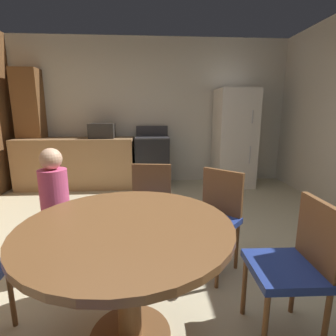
{
  "coord_description": "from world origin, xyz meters",
  "views": [
    {
      "loc": [
        -0.04,
        -1.97,
        1.36
      ],
      "look_at": [
        0.15,
        0.76,
        0.76
      ],
      "focal_mm": 27.46,
      "sensor_mm": 36.0,
      "label": 1
    }
  ],
  "objects_px": {
    "chair_east": "(297,261)",
    "person_child": "(56,210)",
    "refrigerator": "(234,139)",
    "chair_northeast": "(215,214)",
    "dining_table": "(127,250)",
    "oven_range": "(152,161)",
    "chair_north": "(150,204)",
    "microwave": "(102,131)"
  },
  "relations": [
    {
      "from": "microwave",
      "to": "dining_table",
      "type": "relative_size",
      "value": 0.37
    },
    {
      "from": "refrigerator",
      "to": "chair_north",
      "type": "xyz_separation_m",
      "value": [
        -1.55,
        -2.32,
        -0.38
      ]
    },
    {
      "from": "chair_east",
      "to": "person_child",
      "type": "xyz_separation_m",
      "value": [
        -1.63,
        0.72,
        0.08
      ]
    },
    {
      "from": "dining_table",
      "to": "chair_east",
      "type": "height_order",
      "value": "chair_east"
    },
    {
      "from": "chair_northeast",
      "to": "chair_east",
      "type": "height_order",
      "value": "same"
    },
    {
      "from": "refrigerator",
      "to": "chair_northeast",
      "type": "xyz_separation_m",
      "value": [
        -0.99,
        -2.59,
        -0.38
      ]
    },
    {
      "from": "refrigerator",
      "to": "chair_northeast",
      "type": "height_order",
      "value": "refrigerator"
    },
    {
      "from": "refrigerator",
      "to": "chair_northeast",
      "type": "bearing_deg",
      "value": -110.92
    },
    {
      "from": "dining_table",
      "to": "person_child",
      "type": "relative_size",
      "value": 1.08
    },
    {
      "from": "refrigerator",
      "to": "chair_northeast",
      "type": "distance_m",
      "value": 2.8
    },
    {
      "from": "oven_range",
      "to": "refrigerator",
      "type": "height_order",
      "value": "refrigerator"
    },
    {
      "from": "chair_east",
      "to": "microwave",
      "type": "bearing_deg",
      "value": -61.63
    },
    {
      "from": "microwave",
      "to": "chair_northeast",
      "type": "xyz_separation_m",
      "value": [
        1.41,
        -2.64,
        -0.53
      ]
    },
    {
      "from": "oven_range",
      "to": "chair_north",
      "type": "xyz_separation_m",
      "value": [
        -0.04,
        -2.37,
        0.03
      ]
    },
    {
      "from": "chair_northeast",
      "to": "chair_north",
      "type": "relative_size",
      "value": 1.0
    },
    {
      "from": "chair_northeast",
      "to": "microwave",
      "type": "bearing_deg",
      "value": -108.02
    },
    {
      "from": "chair_east",
      "to": "chair_northeast",
      "type": "bearing_deg",
      "value": -66.2
    },
    {
      "from": "oven_range",
      "to": "refrigerator",
      "type": "distance_m",
      "value": 1.56
    },
    {
      "from": "chair_north",
      "to": "chair_east",
      "type": "relative_size",
      "value": 1.0
    },
    {
      "from": "dining_table",
      "to": "chair_east",
      "type": "xyz_separation_m",
      "value": [
        0.99,
        -0.02,
        -0.1
      ]
    },
    {
      "from": "microwave",
      "to": "person_child",
      "type": "xyz_separation_m",
      "value": [
        0.09,
        -2.66,
        -0.45
      ]
    },
    {
      "from": "refrigerator",
      "to": "dining_table",
      "type": "height_order",
      "value": "refrigerator"
    },
    {
      "from": "chair_northeast",
      "to": "chair_east",
      "type": "distance_m",
      "value": 0.8
    },
    {
      "from": "chair_east",
      "to": "dining_table",
      "type": "bearing_deg",
      "value": 0.0
    },
    {
      "from": "person_child",
      "to": "microwave",
      "type": "bearing_deg",
      "value": 139.18
    },
    {
      "from": "chair_northeast",
      "to": "chair_north",
      "type": "xyz_separation_m",
      "value": [
        -0.56,
        0.27,
        0.0
      ]
    },
    {
      "from": "oven_range",
      "to": "refrigerator",
      "type": "xyz_separation_m",
      "value": [
        1.51,
        -0.05,
        0.41
      ]
    },
    {
      "from": "chair_east",
      "to": "person_child",
      "type": "bearing_deg",
      "value": -22.29
    },
    {
      "from": "chair_northeast",
      "to": "refrigerator",
      "type": "bearing_deg",
      "value": -157.08
    },
    {
      "from": "oven_range",
      "to": "chair_northeast",
      "type": "bearing_deg",
      "value": -78.89
    },
    {
      "from": "chair_north",
      "to": "dining_table",
      "type": "bearing_deg",
      "value": 0.0
    },
    {
      "from": "person_child",
      "to": "refrigerator",
      "type": "bearing_deg",
      "value": 95.77
    },
    {
      "from": "dining_table",
      "to": "chair_northeast",
      "type": "bearing_deg",
      "value": 46.17
    },
    {
      "from": "oven_range",
      "to": "chair_east",
      "type": "xyz_separation_m",
      "value": [
        0.82,
        -3.38,
        0.03
      ]
    },
    {
      "from": "refrigerator",
      "to": "dining_table",
      "type": "relative_size",
      "value": 1.49
    },
    {
      "from": "dining_table",
      "to": "chair_north",
      "type": "xyz_separation_m",
      "value": [
        0.13,
        0.98,
        -0.1
      ]
    },
    {
      "from": "oven_range",
      "to": "chair_northeast",
      "type": "xyz_separation_m",
      "value": [
        0.52,
        -2.64,
        0.03
      ]
    },
    {
      "from": "chair_northeast",
      "to": "chair_east",
      "type": "bearing_deg",
      "value": 66.2
    },
    {
      "from": "microwave",
      "to": "chair_east",
      "type": "height_order",
      "value": "microwave"
    },
    {
      "from": "microwave",
      "to": "dining_table",
      "type": "bearing_deg",
      "value": -77.79
    },
    {
      "from": "microwave",
      "to": "chair_east",
      "type": "bearing_deg",
      "value": -63.07
    },
    {
      "from": "microwave",
      "to": "chair_east",
      "type": "distance_m",
      "value": 3.83
    }
  ]
}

